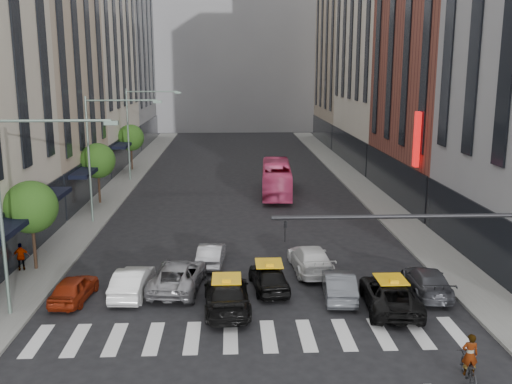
{
  "coord_description": "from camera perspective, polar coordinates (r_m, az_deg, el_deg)",
  "views": [
    {
      "loc": [
        -0.93,
        -20.6,
        11.0
      ],
      "look_at": [
        0.53,
        11.73,
        4.0
      ],
      "focal_mm": 40.0,
      "sensor_mm": 36.0,
      "label": 1
    }
  ],
  "objects": [
    {
      "name": "rider",
      "position": [
        22.11,
        20.75,
        -13.29
      ],
      "size": [
        0.62,
        0.45,
        1.59
      ],
      "primitive_type": "imported",
      "rotation": [
        0.0,
        0.0,
        3.02
      ],
      "color": "gray",
      "rests_on": "motorcycle"
    },
    {
      "name": "motorcycle",
      "position": [
        22.68,
        20.49,
        -16.23
      ],
      "size": [
        0.87,
        1.94,
        0.98
      ],
      "primitive_type": "imported",
      "rotation": [
        0.0,
        0.0,
        3.02
      ],
      "color": "black",
      "rests_on": "ground"
    },
    {
      "name": "taxi_right",
      "position": [
        27.72,
        13.27,
        -9.91
      ],
      "size": [
        2.81,
        5.33,
        1.43
      ],
      "primitive_type": "imported",
      "rotation": [
        0.0,
        0.0,
        3.05
      ],
      "color": "black",
      "rests_on": "ground"
    },
    {
      "name": "bus",
      "position": [
        50.73,
        2.06,
        1.34
      ],
      "size": [
        3.08,
        10.52,
        2.89
      ],
      "primitive_type": "imported",
      "rotation": [
        0.0,
        0.0,
        3.08
      ],
      "color": "#D53E71",
      "rests_on": "ground"
    },
    {
      "name": "streetlamp_far",
      "position": [
        57.55,
        -11.78,
        6.87
      ],
      "size": [
        5.38,
        0.25,
        9.0
      ],
      "color": "gray",
      "rests_on": "sidewalk_left"
    },
    {
      "name": "building_left_b",
      "position": [
        51.2,
        -21.42,
        12.51
      ],
      "size": [
        8.0,
        16.0,
        24.0
      ],
      "primitive_type": "cube",
      "color": "tan",
      "rests_on": "ground"
    },
    {
      "name": "tree_near",
      "position": [
        33.29,
        -21.58,
        -1.42
      ],
      "size": [
        2.88,
        2.88,
        4.95
      ],
      "color": "black",
      "rests_on": "sidewalk_left"
    },
    {
      "name": "car_silver",
      "position": [
        29.56,
        -7.81,
        -8.27
      ],
      "size": [
        2.94,
        5.4,
        1.44
      ],
      "primitive_type": "imported",
      "rotation": [
        0.0,
        0.0,
        3.03
      ],
      "color": "gray",
      "rests_on": "ground"
    },
    {
      "name": "streetlamp_near",
      "position": [
        26.72,
        -22.48,
        0.27
      ],
      "size": [
        5.38,
        0.25,
        9.0
      ],
      "color": "gray",
      "rests_on": "sidewalk_left"
    },
    {
      "name": "building_far",
      "position": [
        105.84,
        -2.17,
        15.99
      ],
      "size": [
        30.0,
        10.0,
        36.0
      ],
      "primitive_type": "cube",
      "color": "gray",
      "rests_on": "ground"
    },
    {
      "name": "taxi_left",
      "position": [
        26.94,
        -2.95,
        -10.17
      ],
      "size": [
        2.32,
        5.26,
        1.5
      ],
      "primitive_type": "imported",
      "rotation": [
        0.0,
        0.0,
        3.18
      ],
      "color": "black",
      "rests_on": "ground"
    },
    {
      "name": "liberty_sign",
      "position": [
        43.09,
        15.79,
        5.08
      ],
      "size": [
        0.3,
        0.7,
        4.0
      ],
      "color": "red",
      "rests_on": "ground"
    },
    {
      "name": "pedestrian_far",
      "position": [
        33.98,
        -22.44,
        -6.0
      ],
      "size": [
        0.97,
        0.62,
        1.54
      ],
      "primitive_type": "imported",
      "rotation": [
        0.0,
        0.0,
        3.43
      ],
      "color": "gray",
      "rests_on": "sidewalk_left"
    },
    {
      "name": "tree_far",
      "position": [
        63.96,
        -12.41,
        5.32
      ],
      "size": [
        2.88,
        2.88,
        4.95
      ],
      "color": "black",
      "rests_on": "sidewalk_left"
    },
    {
      "name": "car_row2_left",
      "position": [
        32.82,
        -4.49,
        -6.24
      ],
      "size": [
        1.66,
        3.97,
        1.28
      ],
      "primitive_type": "imported",
      "rotation": [
        0.0,
        0.0,
        3.06
      ],
      "color": "#AEADB3",
      "rests_on": "ground"
    },
    {
      "name": "streetlamp_mid",
      "position": [
        41.92,
        -15.18,
        4.8
      ],
      "size": [
        5.38,
        0.25,
        9.0
      ],
      "color": "gray",
      "rests_on": "sidewalk_left"
    },
    {
      "name": "car_row2_right",
      "position": [
        31.91,
        5.46,
        -6.65
      ],
      "size": [
        2.32,
        5.05,
        1.43
      ],
      "primitive_type": "imported",
      "rotation": [
        0.0,
        0.0,
        3.21
      ],
      "color": "white",
      "rests_on": "ground"
    },
    {
      "name": "building_right_b",
      "position": [
        50.9,
        18.59,
        13.84
      ],
      "size": [
        8.0,
        18.0,
        26.0
      ],
      "primitive_type": "cube",
      "color": "brown",
      "rests_on": "ground"
    },
    {
      "name": "tree_mid",
      "position": [
        48.41,
        -15.56,
        3.03
      ],
      "size": [
        2.88,
        2.88,
        4.95
      ],
      "color": "black",
      "rests_on": "sidewalk_left"
    },
    {
      "name": "sidewalk_right",
      "position": [
        53.24,
        10.97,
        0.14
      ],
      "size": [
        3.0,
        96.0,
        0.15
      ],
      "primitive_type": "cube",
      "color": "slate",
      "rests_on": "ground"
    },
    {
      "name": "ground",
      "position": [
        23.37,
        -0.0,
        -15.87
      ],
      "size": [
        160.0,
        160.0,
        0.0
      ],
      "primitive_type": "plane",
      "color": "black",
      "rests_on": "ground"
    },
    {
      "name": "car_grey_curb",
      "position": [
        29.98,
        16.74,
        -8.52
      ],
      "size": [
        2.18,
        4.64,
        1.31
      ],
      "primitive_type": "imported",
      "rotation": [
        0.0,
        0.0,
        3.06
      ],
      "color": "#3B3C42",
      "rests_on": "ground"
    },
    {
      "name": "car_grey_mid",
      "position": [
        28.5,
        8.27,
        -9.15
      ],
      "size": [
        1.78,
        4.26,
        1.37
      ],
      "primitive_type": "imported",
      "rotation": [
        0.0,
        0.0,
        3.06
      ],
      "color": "#484B51",
      "rests_on": "ground"
    },
    {
      "name": "car_white_front",
      "position": [
        29.18,
        -12.24,
        -8.76
      ],
      "size": [
        1.76,
        4.31,
        1.39
      ],
      "primitive_type": "imported",
      "rotation": [
        0.0,
        0.0,
        3.07
      ],
      "color": "white",
      "rests_on": "ground"
    },
    {
      "name": "building_left_c",
      "position": [
        68.87,
        -16.88,
        17.54
      ],
      "size": [
        8.0,
        20.0,
        36.0
      ],
      "primitive_type": "cube",
      "color": "beige",
      "rests_on": "ground"
    },
    {
      "name": "traffic_signal",
      "position": [
        22.39,
        20.3,
        -5.53
      ],
      "size": [
        10.1,
        0.2,
        6.0
      ],
      "color": "black",
      "rests_on": "ground"
    },
    {
      "name": "taxi_center",
      "position": [
        29.18,
        1.3,
        -8.47
      ],
      "size": [
        2.12,
        4.26,
        1.39
      ],
      "primitive_type": "imported",
      "rotation": [
        0.0,
        0.0,
        3.26
      ],
      "color": "black",
      "rests_on": "ground"
    },
    {
      "name": "building_right_d",
      "position": [
        87.51,
        9.52,
        14.01
      ],
      "size": [
        8.0,
        18.0,
        28.0
      ],
      "primitive_type": "cube",
      "color": "tan",
      "rests_on": "ground"
    },
    {
      "name": "sidewalk_left",
      "position": [
        52.83,
        -14.07,
        -0.1
      ],
      "size": [
        3.0,
        96.0,
        0.15
      ],
      "primitive_type": "cube",
      "color": "slate",
      "rests_on": "ground"
    },
    {
      "name": "building_left_d",
      "position": [
        87.19,
        -13.65,
        14.5
      ],
      "size": [
        8.0,
        18.0,
        30.0
      ],
      "primitive_type": "cube",
      "color": "gray",
      "rests_on": "ground"
    },
    {
      "name": "car_red",
      "position": [
        29.26,
        -17.75,
        -9.15
      ],
      "size": [
        1.86,
        3.84,
        1.26
      ],
      "primitive_type": "imported",
      "rotation": [
        0.0,
        0.0,
        3.04
      ],
      "color": "maroon",
      "rests_on": "ground"
    }
  ]
}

